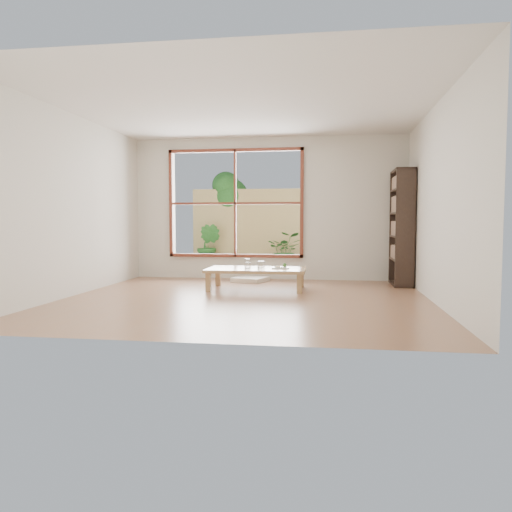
{
  "coord_description": "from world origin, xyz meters",
  "views": [
    {
      "loc": [
        1.15,
        -6.69,
        1.07
      ],
      "look_at": [
        0.05,
        0.66,
        0.55
      ],
      "focal_mm": 35.0,
      "sensor_mm": 36.0,
      "label": 1
    }
  ],
  "objects_px": {
    "bookshelf": "(402,228)",
    "low_table": "(256,271)",
    "garden_bench": "(234,259)",
    "food_tray": "(281,267)"
  },
  "relations": [
    {
      "from": "low_table",
      "to": "bookshelf",
      "type": "height_order",
      "value": "bookshelf"
    },
    {
      "from": "bookshelf",
      "to": "garden_bench",
      "type": "relative_size",
      "value": 1.77
    },
    {
      "from": "bookshelf",
      "to": "garden_bench",
      "type": "distance_m",
      "value": 3.43
    },
    {
      "from": "bookshelf",
      "to": "garden_bench",
      "type": "bearing_deg",
      "value": 157.28
    },
    {
      "from": "bookshelf",
      "to": "food_tray",
      "type": "distance_m",
      "value": 2.21
    },
    {
      "from": "food_tray",
      "to": "low_table",
      "type": "bearing_deg",
      "value": 173.93
    },
    {
      "from": "food_tray",
      "to": "garden_bench",
      "type": "xyz_separation_m",
      "value": [
        -1.17,
        2.19,
        -0.05
      ]
    },
    {
      "from": "food_tray",
      "to": "garden_bench",
      "type": "distance_m",
      "value": 2.48
    },
    {
      "from": "bookshelf",
      "to": "low_table",
      "type": "bearing_deg",
      "value": -158.67
    },
    {
      "from": "low_table",
      "to": "food_tray",
      "type": "bearing_deg",
      "value": 1.72
    }
  ]
}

